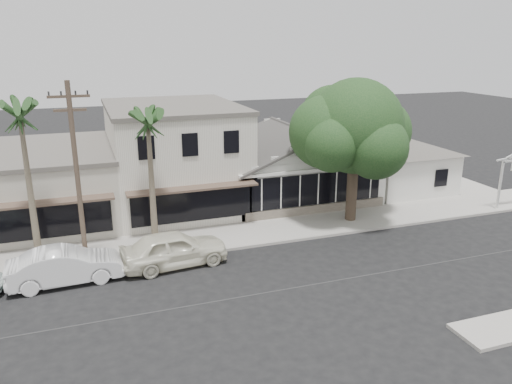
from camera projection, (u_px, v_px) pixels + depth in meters
name	position (u px, v px, depth m)	size (l,w,h in m)	color
ground	(300.00, 287.00, 22.49)	(140.00, 140.00, 0.00)	black
sidewalk_north	(106.00, 252.00, 26.01)	(90.00, 3.50, 0.15)	#9E9991
corner_shop	(293.00, 161.00, 34.57)	(10.40, 8.60, 5.10)	white
side_cottage	(400.00, 170.00, 36.63)	(6.00, 6.00, 3.00)	white
row_building_near	(175.00, 158.00, 32.76)	(8.00, 10.00, 6.50)	silver
row_building_midnear	(28.00, 188.00, 30.23)	(10.00, 10.00, 4.20)	#B4AFA1
utility_pole	(77.00, 174.00, 22.91)	(1.80, 0.24, 9.00)	brown
car_0	(174.00, 249.00, 24.40)	(2.10, 5.22, 1.78)	silver
car_1	(65.00, 266.00, 22.67)	(1.76, 5.04, 1.66)	white
shade_tree	(352.00, 129.00, 29.16)	(7.81, 7.06, 8.66)	#4F4030
palm_east	(148.00, 122.00, 24.87)	(2.67, 2.67, 7.90)	#726651
palm_mid	(20.00, 116.00, 22.53)	(2.93, 2.93, 8.57)	#726651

